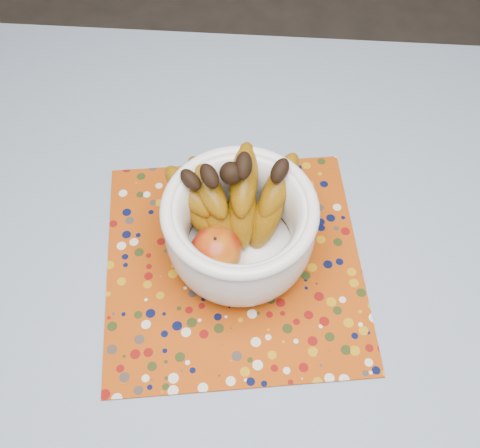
{
  "coord_description": "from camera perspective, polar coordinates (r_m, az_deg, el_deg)",
  "views": [
    {
      "loc": [
        -0.01,
        -0.34,
        1.58
      ],
      "look_at": [
        -0.05,
        0.12,
        0.85
      ],
      "focal_mm": 42.0,
      "sensor_mm": 36.0,
      "label": 1
    }
  ],
  "objects": [
    {
      "name": "placemat",
      "position": [
        0.93,
        -0.63,
        -3.99
      ],
      "size": [
        0.47,
        0.47,
        0.0
      ],
      "primitive_type": "cube",
      "rotation": [
        0.0,
        0.0,
        0.15
      ],
      "color": "#9A3908",
      "rests_on": "tablecloth"
    },
    {
      "name": "table",
      "position": [
        0.97,
        2.33,
        -11.5
      ],
      "size": [
        1.2,
        1.2,
        0.75
      ],
      "color": "brown",
      "rests_on": "ground"
    },
    {
      "name": "tablecloth",
      "position": [
        0.89,
        2.51,
        -9.67
      ],
      "size": [
        1.32,
        1.32,
        0.01
      ],
      "primitive_type": "cube",
      "color": "slate",
      "rests_on": "table"
    },
    {
      "name": "fruit_bowl",
      "position": [
        0.87,
        -0.52,
        0.65
      ],
      "size": [
        0.29,
        0.26,
        0.19
      ],
      "color": "white",
      "rests_on": "placemat"
    }
  ]
}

